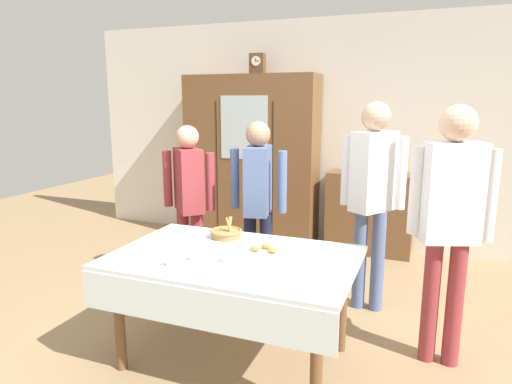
% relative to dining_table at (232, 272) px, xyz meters
% --- Properties ---
extents(ground_plane, '(12.00, 12.00, 0.00)m').
position_rel_dining_table_xyz_m(ground_plane, '(0.00, 0.23, -0.65)').
color(ground_plane, '#997A56').
rests_on(ground_plane, ground).
extents(back_wall, '(6.40, 0.10, 2.70)m').
position_rel_dining_table_xyz_m(back_wall, '(0.00, 2.88, 0.70)').
color(back_wall, silver).
rests_on(back_wall, ground).
extents(dining_table, '(1.60, 1.04, 0.76)m').
position_rel_dining_table_xyz_m(dining_table, '(0.00, 0.00, 0.00)').
color(dining_table, brown).
rests_on(dining_table, ground).
extents(wall_cabinet, '(1.64, 0.46, 2.06)m').
position_rel_dining_table_xyz_m(wall_cabinet, '(-0.90, 2.59, 0.38)').
color(wall_cabinet, brown).
rests_on(wall_cabinet, ground).
extents(mantel_clock, '(0.18, 0.11, 0.24)m').
position_rel_dining_table_xyz_m(mantel_clock, '(-0.82, 2.59, 1.52)').
color(mantel_clock, brown).
rests_on(mantel_clock, wall_cabinet).
extents(bookshelf_low, '(0.97, 0.35, 0.94)m').
position_rel_dining_table_xyz_m(bookshelf_low, '(0.55, 2.64, -0.18)').
color(bookshelf_low, brown).
rests_on(bookshelf_low, ground).
extents(book_stack, '(0.18, 0.21, 0.10)m').
position_rel_dining_table_xyz_m(book_stack, '(0.55, 2.64, 0.34)').
color(book_stack, '#B29333').
rests_on(book_stack, bookshelf_low).
extents(tea_cup_center, '(0.13, 0.13, 0.06)m').
position_rel_dining_table_xyz_m(tea_cup_center, '(-0.27, -0.29, 0.13)').
color(tea_cup_center, white).
rests_on(tea_cup_center, dining_table).
extents(tea_cup_near_left, '(0.13, 0.13, 0.06)m').
position_rel_dining_table_xyz_m(tea_cup_near_left, '(0.03, -0.11, 0.13)').
color(tea_cup_near_left, silver).
rests_on(tea_cup_near_left, dining_table).
extents(tea_cup_mid_right, '(0.13, 0.13, 0.06)m').
position_rel_dining_table_xyz_m(tea_cup_mid_right, '(-0.18, -0.16, 0.13)').
color(tea_cup_mid_right, white).
rests_on(tea_cup_mid_right, dining_table).
extents(bread_basket, '(0.24, 0.24, 0.16)m').
position_rel_dining_table_xyz_m(bread_basket, '(-0.21, 0.37, 0.14)').
color(bread_basket, '#9E7542').
rests_on(bread_basket, dining_table).
extents(pastry_plate, '(0.28, 0.28, 0.05)m').
position_rel_dining_table_xyz_m(pastry_plate, '(0.17, 0.14, 0.12)').
color(pastry_plate, white).
rests_on(pastry_plate, dining_table).
extents(spoon_far_right, '(0.12, 0.02, 0.01)m').
position_rel_dining_table_xyz_m(spoon_far_right, '(-0.56, -0.33, 0.11)').
color(spoon_far_right, silver).
rests_on(spoon_far_right, dining_table).
extents(spoon_mid_left, '(0.12, 0.02, 0.01)m').
position_rel_dining_table_xyz_m(spoon_mid_left, '(-0.24, 0.11, 0.11)').
color(spoon_mid_left, silver).
rests_on(spoon_mid_left, dining_table).
extents(spoon_back_edge, '(0.12, 0.02, 0.01)m').
position_rel_dining_table_xyz_m(spoon_back_edge, '(0.48, 0.18, 0.11)').
color(spoon_back_edge, silver).
rests_on(spoon_back_edge, dining_table).
extents(person_by_cabinet, '(0.52, 0.39, 1.59)m').
position_rel_dining_table_xyz_m(person_by_cabinet, '(-0.21, 1.03, 0.31)').
color(person_by_cabinet, '#191E38').
rests_on(person_by_cabinet, ground).
extents(person_near_right_end, '(0.52, 0.40, 1.54)m').
position_rel_dining_table_xyz_m(person_near_right_end, '(-0.86, 0.96, 0.28)').
color(person_near_right_end, '#933338').
rests_on(person_near_right_end, ground).
extents(person_behind_table_right, '(0.52, 0.41, 1.75)m').
position_rel_dining_table_xyz_m(person_behind_table_right, '(0.74, 1.16, 0.42)').
color(person_behind_table_right, slate).
rests_on(person_behind_table_right, ground).
extents(person_behind_table_left, '(0.52, 0.31, 1.74)m').
position_rel_dining_table_xyz_m(person_behind_table_left, '(1.31, 0.51, 0.41)').
color(person_behind_table_left, '#933338').
rests_on(person_behind_table_left, ground).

